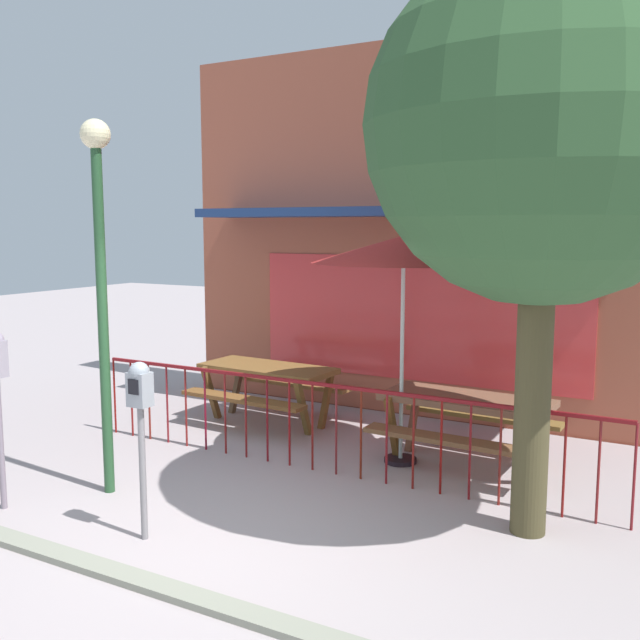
% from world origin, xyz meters
% --- Properties ---
extents(ground, '(40.00, 40.00, 0.00)m').
position_xyz_m(ground, '(0.00, 0.00, 0.00)').
color(ground, '#A5989A').
extents(pub_storefront, '(7.17, 1.39, 5.06)m').
position_xyz_m(pub_storefront, '(0.00, 4.80, 2.52)').
color(pub_storefront, '#5D291D').
rests_on(pub_storefront, ground).
extents(patio_fence_front, '(6.05, 0.04, 0.97)m').
position_xyz_m(patio_fence_front, '(0.00, 1.98, 0.66)').
color(patio_fence_front, maroon).
rests_on(patio_fence_front, ground).
extents(picnic_table_left, '(1.87, 1.45, 0.79)m').
position_xyz_m(picnic_table_left, '(-1.55, 3.28, 0.61)').
color(picnic_table_left, brown).
rests_on(picnic_table_left, ground).
extents(picnic_table_right, '(1.86, 1.44, 0.79)m').
position_xyz_m(picnic_table_right, '(1.26, 2.89, 0.61)').
color(picnic_table_right, brown).
rests_on(picnic_table_right, ground).
extents(patio_umbrella, '(1.99, 1.99, 2.50)m').
position_xyz_m(patio_umbrella, '(0.59, 2.67, 2.34)').
color(patio_umbrella, black).
rests_on(patio_umbrella, ground).
extents(parking_meter_near, '(0.18, 0.17, 1.51)m').
position_xyz_m(parking_meter_near, '(-0.55, -0.17, 1.17)').
color(parking_meter_near, gray).
rests_on(parking_meter_near, ground).
extents(street_tree, '(2.89, 2.89, 4.84)m').
position_xyz_m(street_tree, '(2.23, 1.51, 3.37)').
color(street_tree, '#474026').
rests_on(street_tree, ground).
extents(street_lamp, '(0.28, 0.28, 3.58)m').
position_xyz_m(street_lamp, '(-1.59, 0.47, 2.37)').
color(street_lamp, '#264F2C').
rests_on(street_lamp, ground).
extents(curb_edge, '(10.04, 0.20, 0.11)m').
position_xyz_m(curb_edge, '(0.00, -0.76, 0.00)').
color(curb_edge, gray).
rests_on(curb_edge, ground).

